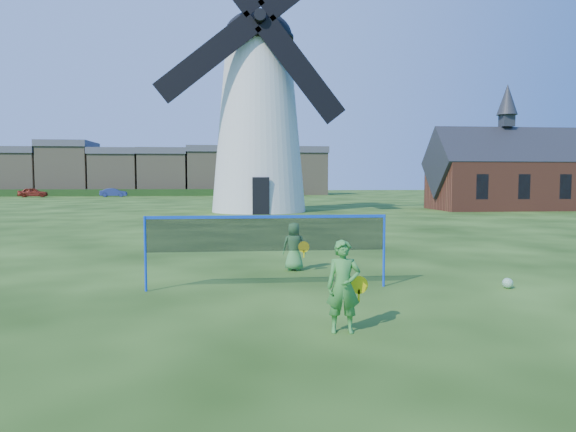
# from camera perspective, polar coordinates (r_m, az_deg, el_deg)

# --- Properties ---
(ground) EXTENTS (220.00, 220.00, 0.00)m
(ground) POSITION_cam_1_polar(r_m,az_deg,el_deg) (10.80, -0.81, -8.16)
(ground) COLOR black
(ground) RESTS_ON ground
(windmill) EXTENTS (14.17, 6.83, 20.26)m
(windmill) POSITION_cam_1_polar(r_m,az_deg,el_deg) (37.60, -3.32, 11.49)
(windmill) COLOR white
(windmill) RESTS_ON ground
(chapel) EXTENTS (11.49, 5.57, 9.71)m
(chapel) POSITION_cam_1_polar(r_m,az_deg,el_deg) (43.23, 23.16, 4.29)
(chapel) COLOR brown
(chapel) RESTS_ON ground
(badminton_net) EXTENTS (5.05, 0.05, 1.55)m
(badminton_net) POSITION_cam_1_polar(r_m,az_deg,el_deg) (10.63, -2.33, -2.13)
(badminton_net) COLOR blue
(badminton_net) RESTS_ON ground
(player_girl) EXTENTS (0.69, 0.39, 1.39)m
(player_girl) POSITION_cam_1_polar(r_m,az_deg,el_deg) (7.70, 6.23, -7.87)
(player_girl) COLOR #3D913A
(player_girl) RESTS_ON ground
(player_boy) EXTENTS (0.68, 0.46, 1.22)m
(player_boy) POSITION_cam_1_polar(r_m,az_deg,el_deg) (12.87, 0.69, -3.43)
(player_boy) COLOR #4A994A
(player_boy) RESTS_ON ground
(play_ball) EXTENTS (0.22, 0.22, 0.22)m
(play_ball) POSITION_cam_1_polar(r_m,az_deg,el_deg) (11.77, 23.39, -6.92)
(play_ball) COLOR green
(play_ball) RESTS_ON ground
(terraced_houses) EXTENTS (65.41, 8.40, 8.36)m
(terraced_houses) POSITION_cam_1_polar(r_m,az_deg,el_deg) (84.55, -18.21, 4.89)
(terraced_houses) COLOR gray
(terraced_houses) RESTS_ON ground
(hedge) EXTENTS (62.00, 0.80, 1.00)m
(hedge) POSITION_cam_1_polar(r_m,az_deg,el_deg) (79.40, -21.04, 2.45)
(hedge) COLOR #193814
(hedge) RESTS_ON ground
(car_left) EXTENTS (3.99, 2.25, 1.28)m
(car_left) POSITION_cam_1_polar(r_m,az_deg,el_deg) (77.77, -26.67, 2.37)
(car_left) COLOR maroon
(car_left) RESTS_ON ground
(car_right) EXTENTS (3.74, 1.66, 1.19)m
(car_right) POSITION_cam_1_polar(r_m,az_deg,el_deg) (74.87, -18.96, 2.50)
(car_right) COLOR navy
(car_right) RESTS_ON ground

